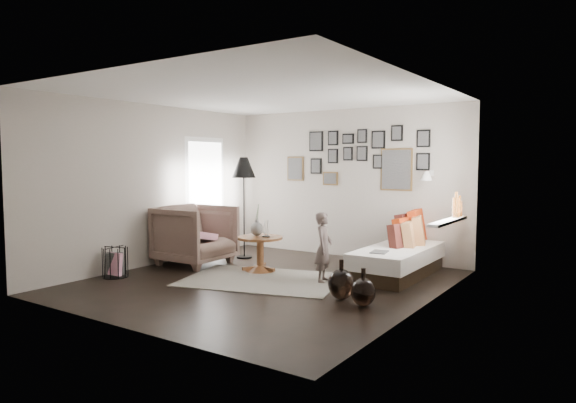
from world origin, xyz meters
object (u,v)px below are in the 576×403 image
Objects in this scene: demijohn_large at (341,284)px; floor_lamp at (244,171)px; pedestal_table at (260,255)px; demijohn_small at (363,292)px; armchair at (196,235)px; child at (324,247)px; vase at (257,226)px; magazine_basket at (115,262)px; daybed at (400,255)px.

floor_lamp is at bearing 151.40° from demijohn_large.
pedestal_table reaches higher than demijohn_small.
armchair is 1.10× the size of child.
child is at bearing 133.57° from demijohn_large.
demijohn_large is at bearing 161.08° from demijohn_small.
vase is 0.28× the size of floor_lamp.
vase is 2.44m from demijohn_small.
pedestal_table is 1.57× the size of magazine_basket.
vase reaches higher than demijohn_small.
child is at bearing -89.35° from armchair.
child is (-0.64, 0.67, 0.30)m from demijohn_large.
vase is 0.25× the size of daybed.
floor_lamp reaches higher than armchair.
daybed is 1.70m from demijohn_large.
child reaches higher than demijohn_small.
daybed reaches higher than pedestal_table.
daybed reaches higher than demijohn_small.
magazine_basket is at bearing -135.63° from pedestal_table.
demijohn_small is (2.14, -0.85, -0.08)m from pedestal_table.
daybed is 4.19m from magazine_basket.
vase is 1.15m from armchair.
floor_lamp is 3.69m from demijohn_small.
magazine_basket is (-1.52, -1.49, -0.03)m from pedestal_table.
vase is at bearing 70.96° from child.
pedestal_table is 2.31m from demijohn_small.
daybed is 3.97× the size of demijohn_large.
pedestal_table is 1.72m from floor_lamp.
magazine_basket is 3.40m from demijohn_large.
pedestal_table is at bearing -153.05° from daybed.
child reaches higher than pedestal_table.
demijohn_large is (1.87, -0.75, -0.50)m from vase.
armchair reaches higher than demijohn_large.
daybed is (1.87, 0.96, 0.05)m from pedestal_table.
vase is (-0.08, 0.02, 0.44)m from pedestal_table.
vase is 0.50× the size of child.
demijohn_large is (1.79, -0.73, -0.06)m from pedestal_table.
armchair is (-3.07, -1.12, 0.19)m from daybed.
daybed is 1.11× the size of floor_lamp.
demijohn_small is at bearing -143.72° from child.
demijohn_small is (3.05, -1.59, -1.35)m from floor_lamp.
armchair is (-1.20, -0.16, 0.24)m from pedestal_table.
demijohn_large is (-0.08, -1.69, -0.11)m from daybed.
pedestal_table is at bearing -39.07° from floor_lamp.
daybed is at bearing 35.77° from magazine_basket.
pedestal_table is 1.23m from armchair.
pedestal_table is 1.54× the size of demijohn_small.
demijohn_small reaches higher than magazine_basket.
armchair is at bearing -160.16° from daybed.
floor_lamp reaches higher than demijohn_small.
armchair is 2.36m from child.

